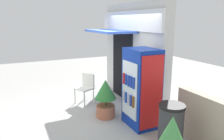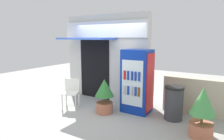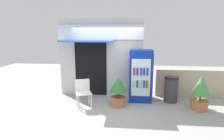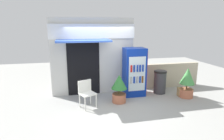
{
  "view_description": "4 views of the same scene",
  "coord_description": "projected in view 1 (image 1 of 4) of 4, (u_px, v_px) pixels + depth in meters",
  "views": [
    {
      "loc": [
        5.06,
        -1.8,
        2.35
      ],
      "look_at": [
        0.34,
        0.42,
        1.15
      ],
      "focal_mm": 34.63,
      "sensor_mm": 36.0,
      "label": 1
    },
    {
      "loc": [
        3.4,
        -4.19,
        2.09
      ],
      "look_at": [
        0.57,
        0.4,
        1.19
      ],
      "focal_mm": 31.58,
      "sensor_mm": 36.0,
      "label": 2
    },
    {
      "loc": [
        0.82,
        -5.54,
        2.31
      ],
      "look_at": [
        0.26,
        0.24,
        1.16
      ],
      "focal_mm": 30.1,
      "sensor_mm": 36.0,
      "label": 3
    },
    {
      "loc": [
        -1.11,
        -5.77,
        2.58
      ],
      "look_at": [
        0.24,
        0.26,
        1.12
      ],
      "focal_mm": 30.94,
      "sensor_mm": 36.0,
      "label": 4
    }
  ],
  "objects": [
    {
      "name": "ground",
      "position": [
        92.0,
        111.0,
        5.74
      ],
      "size": [
        16.0,
        16.0,
        0.0
      ],
      "primitive_type": "plane",
      "color": "#A3A39E"
    },
    {
      "name": "potted_plant_near_shop",
      "position": [
        106.0,
        96.0,
        5.28
      ],
      "size": [
        0.53,
        0.53,
        0.96
      ],
      "color": "#BC6B4C",
      "rests_on": "ground"
    },
    {
      "name": "drink_cooler",
      "position": [
        141.0,
        88.0,
        4.8
      ],
      "size": [
        0.78,
        0.66,
        1.76
      ],
      "color": "#0C2D9E",
      "rests_on": "ground"
    },
    {
      "name": "storefront_building",
      "position": [
        131.0,
        52.0,
        6.2
      ],
      "size": [
        3.08,
        1.15,
        2.82
      ],
      "color": "silver",
      "rests_on": "ground"
    },
    {
      "name": "trash_bin",
      "position": [
        171.0,
        127.0,
        3.98
      ],
      "size": [
        0.48,
        0.48,
        0.87
      ],
      "color": "#38383D",
      "rests_on": "ground"
    },
    {
      "name": "plastic_chair",
      "position": [
        86.0,
        86.0,
        6.2
      ],
      "size": [
        0.58,
        0.56,
        0.86
      ],
      "color": "white",
      "rests_on": "ground"
    }
  ]
}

